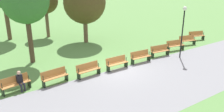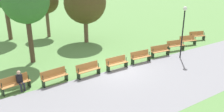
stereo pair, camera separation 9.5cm
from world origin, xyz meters
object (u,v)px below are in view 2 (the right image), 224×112
at_px(bench_0, 197,36).
at_px(bench_5, 117,63).
at_px(bench_7, 54,76).
at_px(bench_8, 15,83).
at_px(bench_1, 188,40).
at_px(lamp_post, 184,23).
at_px(tree_2, 85,3).
at_px(tree_1, 26,1).
at_px(person_seated, 20,80).
at_px(bench_2, 176,45).
at_px(bench_4, 141,57).
at_px(bench_3, 160,51).
at_px(tree_3, 46,1).
at_px(bench_6, 88,69).

relative_size(bench_0, bench_5, 1.04).
relative_size(bench_7, bench_8, 0.99).
xyz_separation_m(bench_1, lamp_post, (3.35, 2.01, 2.39)).
height_order(bench_1, tree_2, tree_2).
bearing_deg(bench_0, tree_1, 6.40).
height_order(person_seated, tree_2, tree_2).
bearing_deg(bench_7, tree_1, -95.67).
relative_size(bench_0, tree_1, 0.27).
relative_size(bench_0, bench_2, 1.00).
height_order(bench_5, tree_1, tree_1).
xyz_separation_m(bench_1, bench_4, (6.72, 1.02, 0.00)).
height_order(bench_7, bench_8, same).
distance_m(bench_3, bench_4, 2.27).
height_order(bench_0, bench_4, same).
height_order(bench_1, person_seated, person_seated).
relative_size(bench_8, lamp_post, 0.42).
distance_m(bench_2, tree_2, 9.25).
relative_size(bench_7, lamp_post, 0.42).
distance_m(bench_7, tree_3, 12.17).
distance_m(bench_2, bench_6, 9.05).
distance_m(bench_3, lamp_post, 2.90).
height_order(tree_1, tree_2, tree_1).
relative_size(bench_2, tree_3, 0.34).
relative_size(bench_3, tree_1, 0.27).
distance_m(bench_7, tree_2, 9.82).
bearing_deg(bench_2, bench_3, 19.01).
distance_m(bench_1, bench_4, 6.80).
relative_size(bench_7, tree_1, 0.27).
bearing_deg(tree_2, lamp_post, 117.17).
relative_size(bench_0, bench_6, 1.02).
bearing_deg(tree_2, bench_0, 150.00).
relative_size(bench_2, bench_4, 1.02).
bearing_deg(bench_5, bench_8, -5.17).
height_order(bench_0, bench_6, same).
relative_size(bench_2, person_seated, 1.44).
bearing_deg(tree_2, bench_6, 63.26).
bearing_deg(tree_1, person_seated, 66.07).
relative_size(bench_4, lamp_post, 0.41).
relative_size(bench_8, tree_1, 0.27).
relative_size(bench_5, tree_2, 0.28).
xyz_separation_m(bench_5, tree_1, (4.62, -4.74, 4.19)).
relative_size(bench_4, person_seated, 1.42).
height_order(bench_0, tree_3, tree_3).
xyz_separation_m(bench_2, person_seated, (13.26, 0.09, 0.17)).
relative_size(bench_0, bench_8, 1.00).
xyz_separation_m(bench_3, lamp_post, (-1.11, 1.20, 2.39)).
xyz_separation_m(bench_1, bench_3, (4.46, 0.81, 0.00)).
relative_size(bench_3, tree_3, 0.34).
relative_size(bench_6, tree_1, 0.27).
xyz_separation_m(bench_8, tree_3, (-5.75, -10.84, 3.30)).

